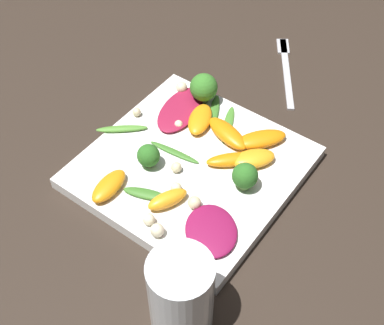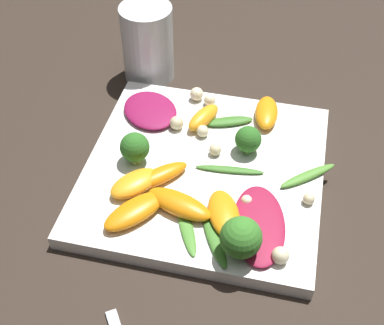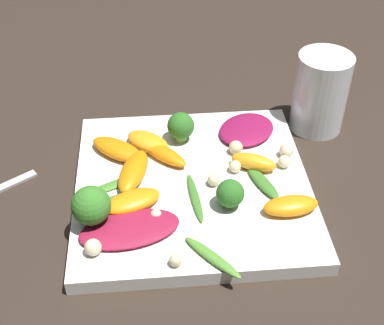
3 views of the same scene
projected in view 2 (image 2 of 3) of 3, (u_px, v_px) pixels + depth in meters
ground_plane at (204, 177)px, 0.65m from camera, size 2.40×2.40×0.00m
plate at (204, 172)px, 0.64m from camera, size 0.28×0.28×0.02m
drinking_glass at (148, 43)px, 0.75m from camera, size 0.07×0.07×0.11m
radicchio_leaf_0 at (259, 225)px, 0.57m from camera, size 0.12×0.07×0.01m
radicchio_leaf_1 at (150, 110)px, 0.70m from camera, size 0.10×0.10×0.01m
orange_segment_0 at (159, 176)px, 0.62m from camera, size 0.07×0.07×0.02m
orange_segment_1 at (204, 117)px, 0.68m from camera, size 0.06×0.04×0.02m
orange_segment_2 at (267, 113)px, 0.69m from camera, size 0.07×0.03×0.02m
orange_segment_3 at (135, 183)px, 0.61m from camera, size 0.07×0.06×0.02m
orange_segment_4 at (224, 214)px, 0.58m from camera, size 0.07×0.05×0.02m
orange_segment_5 at (135, 211)px, 0.58m from camera, size 0.08×0.07×0.02m
orange_segment_6 at (179, 204)px, 0.58m from camera, size 0.05×0.08×0.02m
broccoli_floret_0 at (241, 238)px, 0.53m from camera, size 0.04×0.04×0.05m
broccoli_floret_1 at (248, 140)px, 0.64m from camera, size 0.03×0.03×0.04m
broccoli_floret_2 at (135, 148)px, 0.63m from camera, size 0.04×0.04×0.04m
arugula_sprig_0 at (215, 241)px, 0.56m from camera, size 0.07×0.05×0.01m
arugula_sprig_1 at (229, 121)px, 0.69m from camera, size 0.04×0.07×0.01m
arugula_sprig_2 at (230, 170)px, 0.63m from camera, size 0.02×0.08×0.00m
arugula_sprig_3 at (186, 226)px, 0.57m from camera, size 0.08×0.05×0.00m
arugula_sprig_4 at (308, 176)px, 0.62m from camera, size 0.06×0.07×0.01m
macadamia_nut_0 at (177, 123)px, 0.68m from camera, size 0.02×0.02×0.02m
macadamia_nut_1 at (309, 199)px, 0.59m from camera, size 0.01×0.01×0.01m
macadamia_nut_2 at (203, 131)px, 0.67m from camera, size 0.02×0.02×0.02m
macadamia_nut_3 at (197, 94)px, 0.72m from camera, size 0.02×0.02×0.02m
macadamia_nut_4 at (210, 100)px, 0.71m from camera, size 0.02×0.02×0.02m
macadamia_nut_5 at (280, 255)px, 0.54m from camera, size 0.02×0.02×0.02m
macadamia_nut_6 at (215, 150)px, 0.65m from camera, size 0.01×0.01×0.01m
macadamia_nut_7 at (247, 200)px, 0.59m from camera, size 0.01×0.01×0.01m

